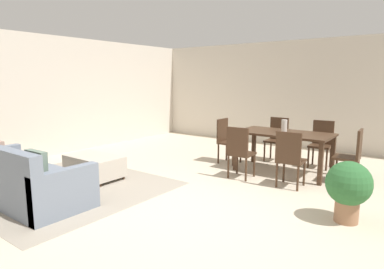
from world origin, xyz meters
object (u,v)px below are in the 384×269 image
dining_chair_near_left (240,150)px  vase_centerpiece (284,126)px  dining_chair_near_right (290,156)px  dining_table (284,137)px  ottoman_table (94,165)px  potted_plant (348,187)px  dining_chair_far_left (277,136)px  dining_chair_head_east (352,153)px  couch (20,180)px  dining_chair_head_west (226,138)px  dining_chair_far_right (322,141)px

dining_chair_near_left → vase_centerpiece: 1.04m
dining_chair_near_right → dining_table: bearing=117.6°
ottoman_table → potted_plant: bearing=10.1°
dining_chair_far_left → dining_chair_head_east: (1.64, -0.81, 0.00)m
couch → dining_chair_head_east: dining_chair_head_east is taller
dining_chair_head_east → dining_chair_far_left: bearing=153.6°
dining_chair_near_left → dining_chair_near_right: (0.88, 0.03, 0.00)m
ottoman_table → potted_plant: 4.05m
dining_table → dining_chair_head_east: (1.18, 0.02, -0.15)m
dining_table → dining_chair_far_left: size_ratio=1.85×
dining_table → potted_plant: 2.22m
ottoman_table → dining_chair_head_east: 4.39m
couch → dining_chair_far_left: bearing=65.9°
dining_chair_near_right → dining_chair_head_west: same height
couch → dining_chair_near_right: dining_chair_near_right is taller
dining_chair_head_east → vase_centerpiece: (-1.18, -0.00, 0.36)m
couch → dining_chair_head_west: size_ratio=2.46×
dining_table → dining_chair_far_left: 0.96m
couch → dining_chair_near_right: 4.07m
dining_chair_far_left → dining_chair_far_right: same height
dining_chair_far_left → vase_centerpiece: size_ratio=3.99×
dining_chair_far_left → dining_chair_head_east: size_ratio=1.00×
dining_chair_near_left → dining_chair_near_right: 0.89m
dining_table → dining_chair_near_left: size_ratio=1.85×
potted_plant → dining_chair_far_left: bearing=128.0°
ottoman_table → dining_chair_far_left: 3.80m
dining_chair_far_right → dining_table: bearing=-118.0°
dining_chair_head_west → vase_centerpiece: 1.28m
dining_chair_near_left → dining_chair_head_east: same height
couch → potted_plant: 4.43m
couch → dining_chair_head_west: 3.87m
dining_chair_near_left → dining_chair_far_right: same height
dining_chair_near_left → dining_chair_head_west: size_ratio=1.00×
dining_chair_near_right → dining_chair_head_west: (-1.67, 0.82, 0.00)m
dining_chair_near_right → vase_centerpiece: vase_centerpiece is taller
dining_chair_head_west → potted_plant: dining_chair_head_west is taller
potted_plant → dining_table: bearing=131.7°
dining_table → dining_chair_far_right: dining_chair_far_right is taller
dining_chair_near_left → vase_centerpiece: vase_centerpiece is taller
couch → dining_chair_far_right: dining_chair_far_right is taller
dining_chair_far_left → dining_chair_near_left: bearing=-89.7°
dining_chair_near_left → dining_chair_far_right: 1.92m
dining_table → dining_chair_near_right: (0.43, -0.82, -0.15)m
dining_chair_far_right → vase_centerpiece: vase_centerpiece is taller
dining_chair_head_east → potted_plant: dining_chair_head_east is taller
dining_chair_near_left → dining_chair_far_left: bearing=90.3°
dining_chair_near_left → dining_chair_head_west: 1.16m
couch → dining_chair_near_left: dining_chair_near_left is taller
dining_chair_far_left → vase_centerpiece: bearing=-60.7°
dining_chair_far_right → potted_plant: bearing=-67.8°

